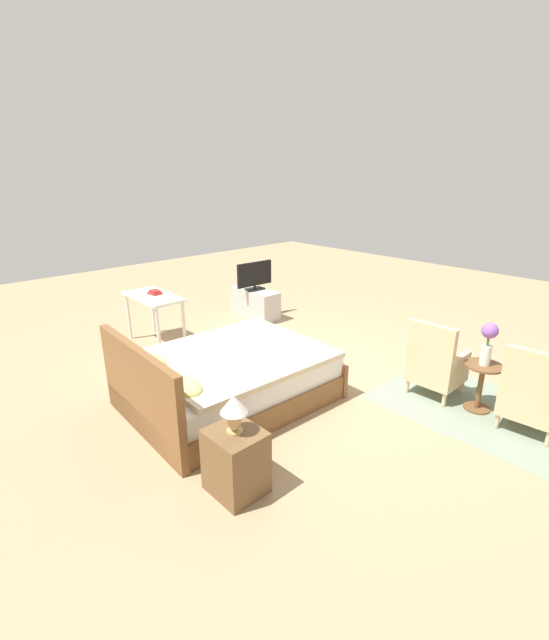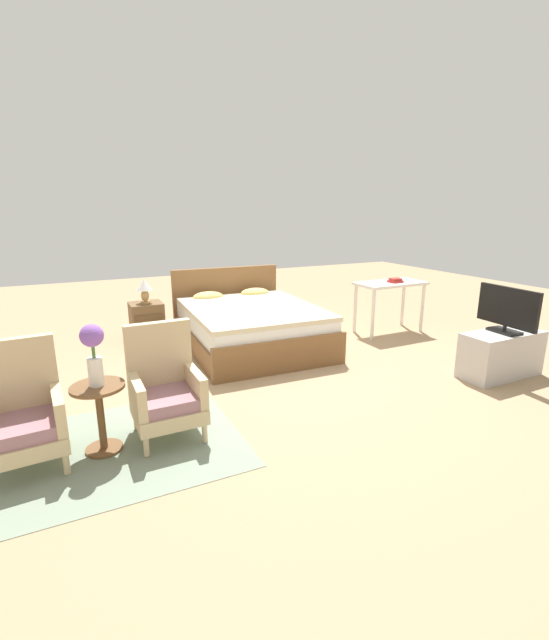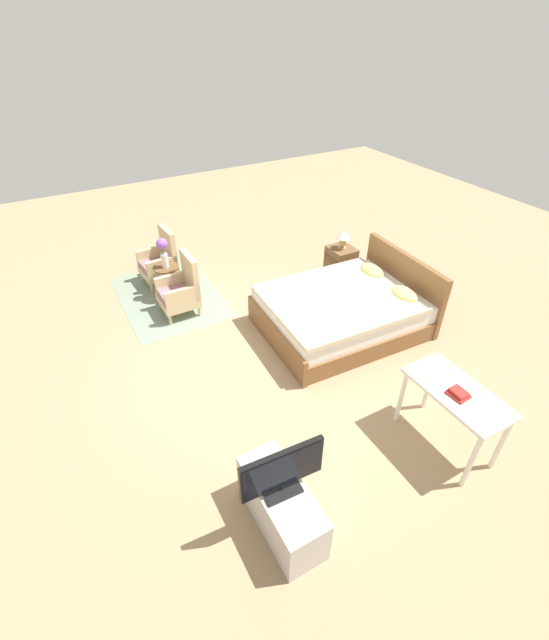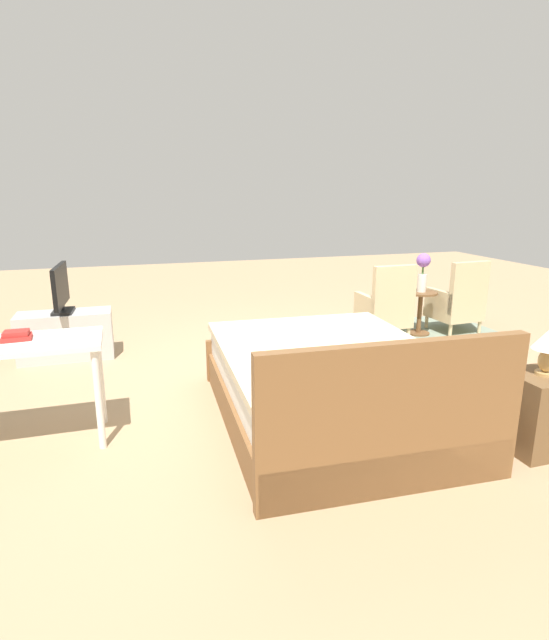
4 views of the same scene
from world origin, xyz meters
The scene contains 13 objects.
ground_plane centered at (0.00, 0.00, 0.00)m, with size 16.00×16.00×0.00m, color #A38460.
floor_rug centered at (-2.07, -0.78, 0.00)m, with size 2.10×1.50×0.01m.
bed centered at (-0.02, 1.18, 0.30)m, with size 1.76×2.26×0.96m.
armchair_by_window_left centered at (-2.58, -0.72, 0.38)m, with size 0.58×0.58×0.92m.
armchair_by_window_right centered at (-1.56, -0.72, 0.38)m, with size 0.54×0.54×0.92m.
side_table centered at (-2.07, -0.77, 0.34)m, with size 0.40×0.40×0.55m.
flower_vase centered at (-2.07, -0.77, 0.84)m, with size 0.17×0.17×0.48m.
nightstand centered at (-1.23, 2.00, 0.28)m, with size 0.44×0.41×0.56m.
table_lamp centered at (-1.23, 2.00, 0.78)m, with size 0.22×0.22×0.33m.
tv_stand centered at (2.10, -1.08, 0.26)m, with size 0.96×0.40×0.51m.
tv_flatscreen centered at (2.10, -1.08, 0.77)m, with size 0.22×0.73×0.51m.
vanity_desk centered at (2.16, 0.87, 0.65)m, with size 1.04×0.52×0.77m.
book_stack centered at (2.20, 0.82, 0.80)m, with size 0.20×0.17×0.06m.
Camera 3 is at (3.87, -2.14, 3.78)m, focal length 24.00 mm.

